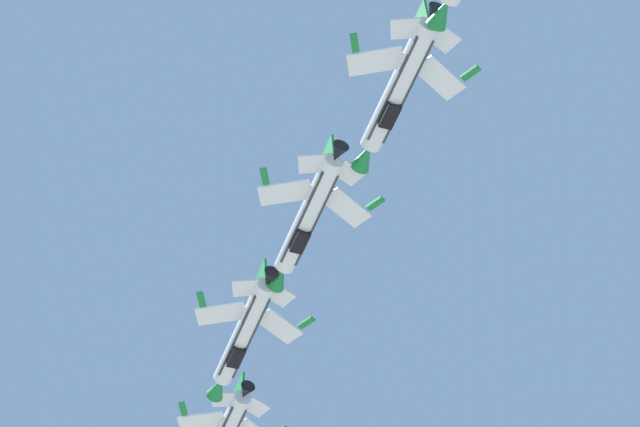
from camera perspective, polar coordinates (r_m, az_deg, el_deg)
fighter_jet_left_wing at (r=137.47m, az=-2.79°, el=-4.38°), size 11.93×13.62×4.37m
fighter_jet_right_wing at (r=128.54m, az=-0.46°, el=-0.14°), size 11.93×13.62×4.37m
fighter_jet_left_outer at (r=121.08m, az=2.80°, el=4.47°), size 11.93×13.62×4.37m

